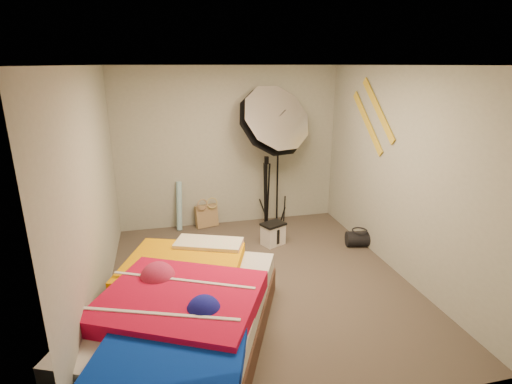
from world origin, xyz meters
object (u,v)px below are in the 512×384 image
object	(u,v)px
camera_case	(273,235)
camera_tripod	(266,188)
photo_umbrella	(272,123)
bed	(183,312)
tote_bag	(207,216)
wrapping_roll	(179,206)
duffel_bag	(359,239)

from	to	relation	value
camera_case	camera_tripod	size ratio (longest dim) A/B	0.26
camera_case	photo_umbrella	xyz separation A→B (m)	(0.14, 0.60, 1.53)
bed	photo_umbrella	size ratio (longest dim) A/B	1.12
tote_bag	bed	world-z (taller)	bed
bed	camera_tripod	bearing A→B (deg)	59.30
tote_bag	wrapping_roll	xyz separation A→B (m)	(-0.42, 0.00, 0.21)
camera_case	duffel_bag	size ratio (longest dim) A/B	0.84
photo_umbrella	camera_tripod	bearing A→B (deg)	-179.62
wrapping_roll	camera_case	bearing A→B (deg)	-35.35
tote_bag	wrapping_roll	bearing A→B (deg)	166.62
tote_bag	bed	distance (m)	2.83
photo_umbrella	tote_bag	bearing A→B (deg)	163.01
wrapping_roll	camera_case	distance (m)	1.59
tote_bag	photo_umbrella	world-z (taller)	photo_umbrella
tote_bag	wrapping_roll	distance (m)	0.47
tote_bag	photo_umbrella	xyz separation A→B (m)	(1.00, -0.30, 1.50)
duffel_bag	bed	size ratio (longest dim) A/B	0.14
bed	duffel_bag	bearing A→B (deg)	30.24
bed	photo_umbrella	distance (m)	3.22
camera_case	photo_umbrella	bearing A→B (deg)	52.23
duffel_bag	bed	distance (m)	3.01
tote_bag	camera_case	distance (m)	1.25
camera_case	camera_tripod	bearing A→B (deg)	60.14
camera_case	wrapping_roll	bearing A→B (deg)	119.95
duffel_bag	photo_umbrella	xyz separation A→B (m)	(-1.05, 0.95, 1.57)
tote_bag	camera_case	bearing A→B (deg)	-60.07
wrapping_roll	duffel_bag	world-z (taller)	wrapping_roll
tote_bag	camera_tripod	xyz separation A→B (m)	(0.91, -0.31, 0.49)
bed	wrapping_roll	bearing A→B (deg)	87.34
bed	camera_tripod	size ratio (longest dim) A/B	2.25
tote_bag	camera_case	xyz separation A→B (m)	(0.86, -0.91, -0.03)
wrapping_roll	photo_umbrella	distance (m)	1.95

